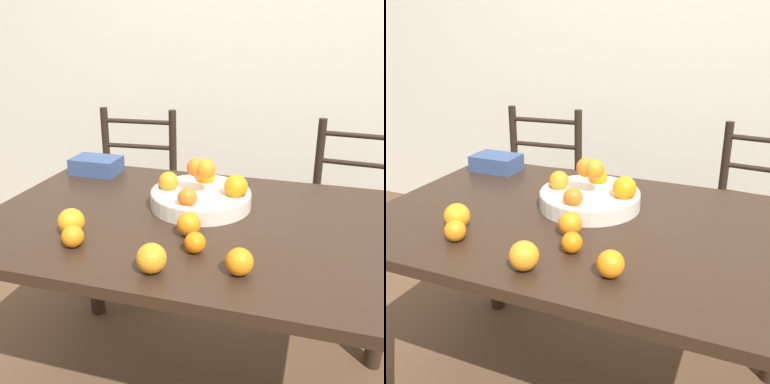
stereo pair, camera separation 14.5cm
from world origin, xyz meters
TOP-DOWN VIEW (x-y plane):
  - wall_back at (0.00, 1.48)m, footprint 8.00×0.06m
  - dining_table at (0.00, 0.00)m, footprint 1.45×0.93m
  - fruit_bowl at (-0.04, 0.11)m, footprint 0.35×0.35m
  - orange_loose_0 at (-0.35, -0.22)m, footprint 0.08×0.08m
  - orange_loose_1 at (0.18, -0.30)m, footprint 0.07×0.07m
  - orange_loose_2 at (-0.30, -0.29)m, footprint 0.06×0.06m
  - orange_loose_3 at (-0.01, -0.13)m, footprint 0.07×0.07m
  - orange_loose_4 at (0.04, -0.22)m, footprint 0.06×0.06m
  - orange_loose_5 at (-0.04, -0.36)m, footprint 0.08×0.08m
  - chair_left at (-0.59, 0.74)m, footprint 0.45×0.44m
  - chair_right at (0.52, 0.74)m, footprint 0.45×0.44m
  - book_stack at (-0.56, 0.34)m, footprint 0.20×0.14m

SIDE VIEW (x-z plane):
  - chair_left at x=-0.59m, z-range -0.01..0.93m
  - chair_right at x=0.52m, z-range -0.01..0.93m
  - dining_table at x=0.00m, z-range 0.27..1.03m
  - orange_loose_4 at x=0.04m, z-range 0.76..0.82m
  - orange_loose_2 at x=-0.30m, z-range 0.76..0.82m
  - book_stack at x=-0.56m, z-range 0.76..0.82m
  - orange_loose_1 at x=0.18m, z-range 0.76..0.83m
  - orange_loose_3 at x=-0.01m, z-range 0.76..0.83m
  - orange_loose_5 at x=-0.04m, z-range 0.76..0.84m
  - orange_loose_0 at x=-0.35m, z-range 0.76..0.84m
  - fruit_bowl at x=-0.04m, z-range 0.71..0.89m
  - wall_back at x=0.00m, z-range 0.00..2.60m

